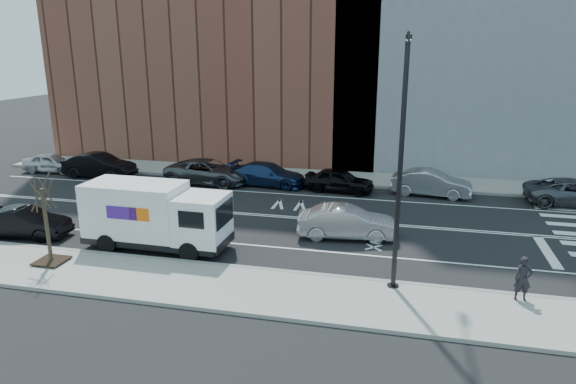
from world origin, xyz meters
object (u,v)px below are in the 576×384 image
at_px(fedex_van, 155,215).
at_px(driving_sedan, 347,222).
at_px(far_parked_b, 99,166).
at_px(pedestrian, 523,279).
at_px(far_parked_a, 52,163).

distance_m(fedex_van, driving_sedan, 8.89).
distance_m(far_parked_b, driving_sedan, 19.86).
relative_size(fedex_van, pedestrian, 4.05).
bearing_deg(fedex_van, far_parked_a, 141.78).
relative_size(driving_sedan, pedestrian, 2.87).
relative_size(far_parked_b, pedestrian, 3.10).
bearing_deg(far_parked_b, far_parked_a, 84.61).
height_order(fedex_van, far_parked_a, fedex_van).
relative_size(fedex_van, driving_sedan, 1.41).
xyz_separation_m(driving_sedan, pedestrian, (6.82, -5.13, 0.19)).
xyz_separation_m(far_parked_a, driving_sedan, (22.49, -8.39, 0.08)).
height_order(far_parked_b, pedestrian, pedestrian).
height_order(far_parked_b, driving_sedan, far_parked_b).
distance_m(fedex_van, far_parked_b, 14.97).
distance_m(far_parked_b, pedestrian, 28.22).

